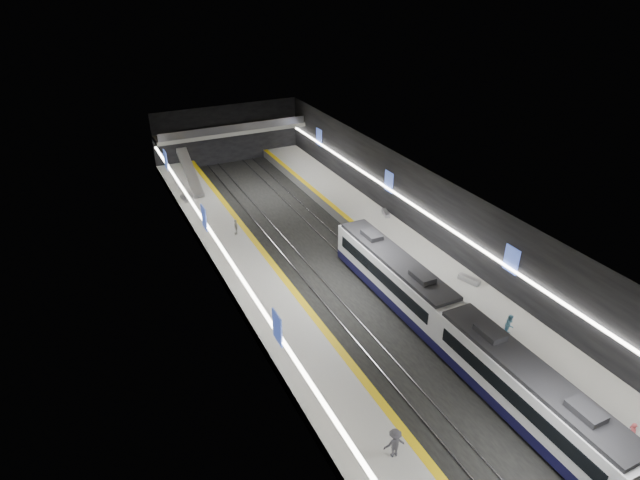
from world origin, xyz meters
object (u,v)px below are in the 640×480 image
bench_right_near (469,280)px  passenger_right_a (632,434)px  passenger_left_a (236,227)px  bench_right_far (386,213)px  train (450,324)px  escalator (190,172)px  bench_left_far (185,199)px  passenger_right_b (510,325)px  passenger_left_b (395,443)px

bench_right_near → passenger_right_a: (-2.97, -17.52, 0.57)m
passenger_right_a → passenger_left_a: 36.76m
bench_right_far → train: bearing=-92.3°
escalator → passenger_left_a: bearing=-85.5°
bench_left_far → bench_right_near: 32.84m
train → passenger_right_b: size_ratio=17.79×
train → bench_right_near: size_ratio=15.34×
bench_right_far → bench_left_far: bearing=161.5°
passenger_right_b → passenger_left_a: (-13.12, 24.01, -0.06)m
bench_right_far → passenger_right_b: 21.38m
passenger_right_b → passenger_left_b: bearing=178.5°
bench_right_near → passenger_left_b: (-15.51, -12.32, 0.72)m
train → bench_right_far: train is taller
bench_right_near → passenger_right_a: 17.78m
escalator → bench_right_near: escalator is taller
bench_right_far → passenger_left_b: size_ratio=0.88×
train → passenger_right_a: (3.27, -12.25, -0.39)m
bench_right_near → bench_right_far: 14.37m
bench_right_far → passenger_right_a: size_ratio=1.04×
bench_right_near → passenger_right_b: (-2.02, -6.85, 0.61)m
train → bench_right_far: bearing=70.8°
escalator → passenger_left_b: bearing=-89.0°
bench_left_far → passenger_left_a: 10.75m
bench_left_far → passenger_left_b: 39.94m
escalator → passenger_left_a: 13.93m
passenger_right_b → passenger_left_b: size_ratio=0.88×
passenger_right_b → passenger_left_b: (-13.50, -5.47, 0.12)m
passenger_left_a → passenger_right_b: bearing=47.8°
escalator → bench_right_near: size_ratio=4.08×
passenger_right_a → passenger_left_a: (-12.17, 34.68, -0.02)m
escalator → passenger_left_b: (0.72, -43.32, -0.94)m
passenger_right_b → passenger_left_a: passenger_right_b is taller
escalator → passenger_right_a: bearing=-74.7°
passenger_right_b → passenger_left_b: passenger_left_b is taller
bench_right_near → escalator: bearing=98.9°
passenger_left_a → passenger_right_a: bearing=38.5°
passenger_right_a → passenger_right_b: (0.95, 10.67, 0.04)m
passenger_right_b → passenger_left_a: bearing=95.1°
bench_right_far → passenger_left_a: passenger_left_a is taller
escalator → bench_left_far: size_ratio=4.62×
bench_left_far → passenger_left_a: size_ratio=1.10×
train → passenger_right_b: 4.52m
bench_right_far → passenger_left_b: (-16.13, -26.68, 0.75)m
passenger_left_a → train: bearing=40.8°
train → bench_right_near: 8.22m
passenger_left_a → passenger_left_b: size_ratio=0.82×
passenger_right_a → passenger_left_b: 13.58m
bench_right_far → passenger_right_b: size_ratio=1.00×
escalator → bench_right_near: (16.24, -31.00, -1.66)m
escalator → passenger_right_b: bearing=-69.4°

